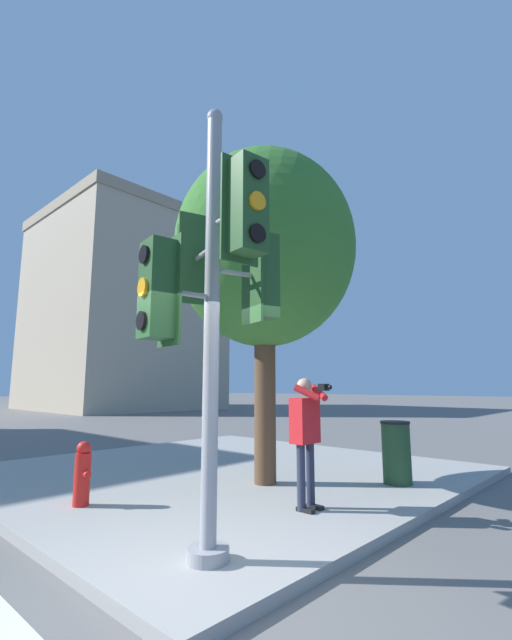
{
  "coord_description": "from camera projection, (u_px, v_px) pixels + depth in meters",
  "views": [
    {
      "loc": [
        -2.29,
        -2.82,
        1.68
      ],
      "look_at": [
        1.46,
        0.69,
        2.48
      ],
      "focal_mm": 24.0,
      "sensor_mm": 36.0,
      "label": 1
    }
  ],
  "objects": [
    {
      "name": "ground_plane",
      "position": [
        192.0,
        607.0,
        3.3
      ],
      "size": [
        160.0,
        160.0,
        0.0
      ],
      "primitive_type": "plane",
      "color": "slate"
    },
    {
      "name": "sidewalk_corner",
      "position": [
        222.0,
        472.0,
        8.2
      ],
      "size": [
        8.0,
        8.0,
        0.12
      ],
      "color": "#9E9B96",
      "rests_on": "ground_plane"
    },
    {
      "name": "traffic_signal_pole",
      "position": [
        215.0,
        282.0,
        4.24
      ],
      "size": [
        1.47,
        1.47,
        4.46
      ],
      "color": "#939399",
      "rests_on": "sidewalk_corner"
    },
    {
      "name": "person_photographer",
      "position": [
        306.0,
        429.0,
        5.61
      ],
      "size": [
        0.5,
        0.53,
        1.67
      ],
      "color": "black",
      "rests_on": "sidewalk_corner"
    },
    {
      "name": "street_tree",
      "position": [
        265.0,
        250.0,
        7.54
      ],
      "size": [
        3.16,
        3.16,
        5.71
      ],
      "color": "brown",
      "rests_on": "sidewalk_corner"
    },
    {
      "name": "fire_hydrant",
      "position": [
        83.0,
        473.0,
        5.7
      ],
      "size": [
        0.21,
        0.27,
        0.83
      ],
      "color": "red",
      "rests_on": "sidewalk_corner"
    },
    {
      "name": "trash_bin",
      "position": [
        396.0,
        452.0,
        7.0
      ],
      "size": [
        0.48,
        0.48,
        0.99
      ],
      "color": "#234728",
      "rests_on": "sidewalk_corner"
    },
    {
      "name": "building_right",
      "position": [
        123.0,
        312.0,
        34.08
      ],
      "size": [
        11.7,
        12.87,
        15.14
      ],
      "color": "tan",
      "rests_on": "ground_plane"
    }
  ]
}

